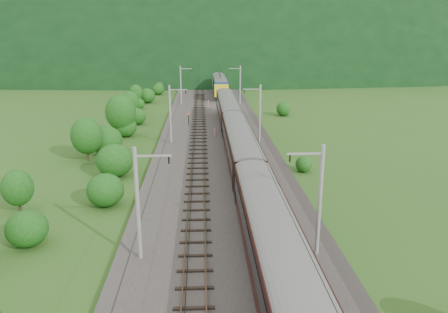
{
  "coord_description": "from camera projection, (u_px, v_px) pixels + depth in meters",
  "views": [
    {
      "loc": [
        -1.75,
        -27.46,
        15.67
      ],
      "look_at": [
        0.46,
        16.94,
        2.6
      ],
      "focal_mm": 35.0,
      "sensor_mm": 36.0,
      "label": 1
    }
  ],
  "objects": [
    {
      "name": "track_right",
      "position": [
        249.0,
        200.0,
        40.41
      ],
      "size": [
        2.4,
        220.0,
        0.27
      ],
      "color": "brown",
      "rests_on": "railbed"
    },
    {
      "name": "railbed",
      "position": [
        223.0,
        203.0,
        40.36
      ],
      "size": [
        14.0,
        220.0,
        0.3
      ],
      "primitive_type": "cube",
      "color": "#38332D",
      "rests_on": "ground"
    },
    {
      "name": "catenary_left",
      "position": [
        171.0,
        113.0,
        59.92
      ],
      "size": [
        2.54,
        192.28,
        8.0
      ],
      "color": "gray",
      "rests_on": "railbed"
    },
    {
      "name": "mountain_main",
      "position": [
        204.0,
        54.0,
        279.94
      ],
      "size": [
        504.0,
        360.0,
        244.0
      ],
      "primitive_type": "ellipsoid",
      "color": "black",
      "rests_on": "ground"
    },
    {
      "name": "hazard_post_near",
      "position": [
        208.0,
        104.0,
        88.27
      ],
      "size": [
        0.15,
        0.15,
        1.38
      ],
      "primitive_type": "cylinder",
      "color": "red",
      "rests_on": "railbed"
    },
    {
      "name": "ground",
      "position": [
        229.0,
        259.0,
        30.82
      ],
      "size": [
        600.0,
        600.0,
        0.0
      ],
      "primitive_type": "plane",
      "color": "#285219",
      "rests_on": "ground"
    },
    {
      "name": "train",
      "position": [
        252.0,
        174.0,
        37.59
      ],
      "size": [
        3.07,
        146.13,
        5.34
      ],
      "color": "black",
      "rests_on": "ground"
    },
    {
      "name": "mountain_ridge",
      "position": [
        37.0,
        51.0,
        312.54
      ],
      "size": [
        336.0,
        280.0,
        132.0
      ],
      "primitive_type": "ellipsoid",
      "color": "black",
      "rests_on": "ground"
    },
    {
      "name": "vegetation_right",
      "position": [
        384.0,
        215.0,
        35.15
      ],
      "size": [
        6.63,
        91.8,
        2.67
      ],
      "color": "#134512",
      "rests_on": "ground"
    },
    {
      "name": "overhead_wires",
      "position": [
        223.0,
        130.0,
        38.39
      ],
      "size": [
        4.83,
        198.0,
        0.03
      ],
      "color": "black",
      "rests_on": "ground"
    },
    {
      "name": "catenary_right",
      "position": [
        259.0,
        112.0,
        60.5
      ],
      "size": [
        2.54,
        192.28,
        8.0
      ],
      "color": "gray",
      "rests_on": "railbed"
    },
    {
      "name": "track_left",
      "position": [
        197.0,
        201.0,
        40.18
      ],
      "size": [
        2.4,
        220.0,
        0.27
      ],
      "color": "brown",
      "rests_on": "railbed"
    },
    {
      "name": "vegetation_left",
      "position": [
        87.0,
        158.0,
        46.31
      ],
      "size": [
        10.95,
        150.79,
        7.06
      ],
      "color": "#134512",
      "rests_on": "ground"
    },
    {
      "name": "signal",
      "position": [
        189.0,
        118.0,
        71.8
      ],
      "size": [
        0.21,
        0.21,
        1.94
      ],
      "color": "black",
      "rests_on": "railbed"
    },
    {
      "name": "hazard_post_far",
      "position": [
        215.0,
        132.0,
        64.56
      ],
      "size": [
        0.14,
        0.14,
        1.34
      ],
      "primitive_type": "cylinder",
      "color": "red",
      "rests_on": "railbed"
    }
  ]
}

